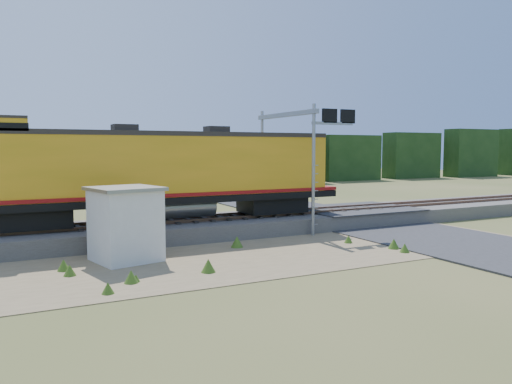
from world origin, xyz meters
TOP-DOWN VIEW (x-y plane):
  - ground at (0.00, 0.00)m, footprint 140.00×140.00m
  - ballast at (0.00, 6.00)m, footprint 70.00×5.00m
  - rails at (0.00, 6.00)m, footprint 70.00×1.54m
  - dirt_shoulder at (-2.00, 0.50)m, footprint 26.00×8.00m
  - road at (7.00, 0.74)m, footprint 7.00×66.00m
  - tree_line_north at (0.00, 38.00)m, footprint 130.00×3.00m
  - weed_clumps at (-3.50, 0.10)m, footprint 15.00×6.20m
  - locomotive at (-5.17, 6.00)m, footprint 18.80×2.87m
  - shed at (-7.77, 1.70)m, footprint 2.98×2.98m
  - signal_gantry at (2.40, 5.35)m, footprint 2.66×6.20m

SIDE VIEW (x-z plane):
  - ground at x=0.00m, z-range 0.00..0.00m
  - weed_clumps at x=-3.50m, z-range -0.28..0.28m
  - dirt_shoulder at x=-2.00m, z-range 0.00..0.03m
  - road at x=7.00m, z-range -0.34..0.52m
  - ballast at x=0.00m, z-range 0.00..0.80m
  - rails at x=0.00m, z-range 0.80..0.96m
  - shed at x=-7.77m, z-range 0.02..2.98m
  - tree_line_north at x=0.00m, z-range -0.18..6.32m
  - locomotive at x=-5.17m, z-range 0.93..5.78m
  - signal_gantry at x=2.40m, z-range 1.70..8.41m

